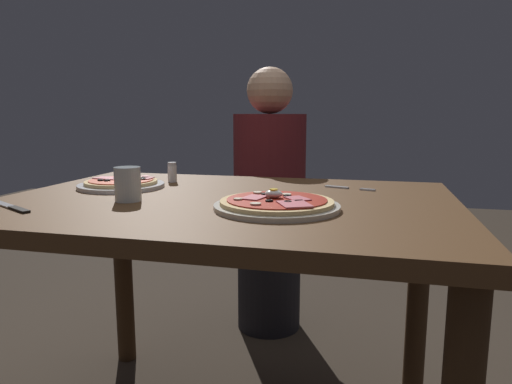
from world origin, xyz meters
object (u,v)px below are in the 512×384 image
(salt_shaker, at_px, (172,172))
(diner_person, at_px, (269,208))
(water_glass_near, at_px, (128,186))
(knife, at_px, (13,207))
(dining_table, at_px, (226,238))
(pizza_foreground, at_px, (277,204))
(pizza_across_left, at_px, (122,184))
(fork, at_px, (346,188))

(salt_shaker, distance_m, diner_person, 0.65)
(water_glass_near, distance_m, diner_person, 0.96)
(knife, bearing_deg, diner_person, 69.47)
(salt_shaker, height_order, diner_person, diner_person)
(dining_table, xyz_separation_m, diner_person, (-0.06, 0.81, -0.08))
(pizza_foreground, bearing_deg, diner_person, 103.45)
(pizza_across_left, xyz_separation_m, knife, (-0.09, -0.36, -0.01))
(dining_table, bearing_deg, pizza_foreground, -34.67)
(pizza_across_left, distance_m, diner_person, 0.81)
(knife, distance_m, diner_person, 1.16)
(knife, height_order, diner_person, diner_person)
(fork, xyz_separation_m, knife, (-0.77, -0.51, 0.00))
(dining_table, distance_m, water_glass_near, 0.30)
(water_glass_near, bearing_deg, fork, 32.68)
(water_glass_near, xyz_separation_m, fork, (0.54, 0.35, -0.04))
(salt_shaker, bearing_deg, diner_person, 69.80)
(water_glass_near, xyz_separation_m, salt_shaker, (-0.03, 0.35, -0.01))
(pizza_foreground, xyz_separation_m, pizza_across_left, (-0.54, 0.21, -0.00))
(dining_table, height_order, fork, fork)
(pizza_across_left, height_order, knife, pizza_across_left)
(pizza_across_left, xyz_separation_m, water_glass_near, (0.14, -0.20, 0.03))
(fork, relative_size, salt_shaker, 2.31)
(dining_table, xyz_separation_m, pizza_across_left, (-0.37, 0.10, 0.12))
(dining_table, height_order, salt_shaker, salt_shaker)
(dining_table, bearing_deg, fork, 38.62)
(pizza_foreground, relative_size, fork, 1.96)
(salt_shaker, bearing_deg, pizza_foreground, -39.63)
(dining_table, bearing_deg, salt_shaker, 137.62)
(knife, bearing_deg, pizza_across_left, 76.36)
(dining_table, xyz_separation_m, fork, (0.31, 0.25, 0.11))
(diner_person, bearing_deg, pizza_across_left, 66.22)
(water_glass_near, relative_size, knife, 0.50)
(dining_table, xyz_separation_m, salt_shaker, (-0.27, 0.24, 0.14))
(diner_person, bearing_deg, dining_table, 94.01)
(fork, relative_size, knife, 0.86)
(dining_table, relative_size, salt_shaker, 18.25)
(pizza_foreground, bearing_deg, salt_shaker, 140.37)
(dining_table, xyz_separation_m, water_glass_near, (-0.24, -0.10, 0.15))
(pizza_across_left, bearing_deg, fork, 12.30)
(pizza_across_left, height_order, water_glass_near, water_glass_near)
(water_glass_near, height_order, diner_person, diner_person)
(dining_table, height_order, diner_person, diner_person)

